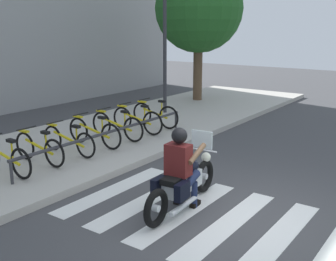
{
  "coord_description": "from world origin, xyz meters",
  "views": [
    {
      "loc": [
        -5.79,
        -2.71,
        3.02
      ],
      "look_at": [
        0.9,
        2.07,
        0.94
      ],
      "focal_mm": 44.79,
      "sensor_mm": 36.0,
      "label": 1
    }
  ],
  "objects": [
    {
      "name": "ground_plane",
      "position": [
        0.0,
        0.0,
        0.0
      ],
      "size": [
        48.0,
        48.0,
        0.0
      ],
      "primitive_type": "plane",
      "color": "#424244"
    },
    {
      "name": "sidewalk",
      "position": [
        0.0,
        5.04,
        0.07
      ],
      "size": [
        24.0,
        4.4,
        0.15
      ],
      "primitive_type": "cube",
      "color": "#B7B2A8",
      "rests_on": "ground"
    },
    {
      "name": "crosswalk_stripe_0",
      "position": [
        -0.37,
        -1.6,
        0.0
      ],
      "size": [
        2.8,
        0.4,
        0.01
      ],
      "primitive_type": "cube",
      "color": "white",
      "rests_on": "ground"
    },
    {
      "name": "crosswalk_stripe_1",
      "position": [
        -0.37,
        -0.8,
        0.0
      ],
      "size": [
        2.8,
        0.4,
        0.01
      ],
      "primitive_type": "cube",
      "color": "white",
      "rests_on": "ground"
    },
    {
      "name": "crosswalk_stripe_2",
      "position": [
        -0.37,
        0.0,
        0.0
      ],
      "size": [
        2.8,
        0.4,
        0.01
      ],
      "primitive_type": "cube",
      "color": "white",
      "rests_on": "ground"
    },
    {
      "name": "crosswalk_stripe_3",
      "position": [
        -0.37,
        0.8,
        0.0
      ],
      "size": [
        2.8,
        0.4,
        0.01
      ],
      "primitive_type": "cube",
      "color": "white",
      "rests_on": "ground"
    },
    {
      "name": "crosswalk_stripe_4",
      "position": [
        -0.37,
        1.6,
        0.0
      ],
      "size": [
        2.8,
        0.4,
        0.01
      ],
      "primitive_type": "cube",
      "color": "white",
      "rests_on": "ground"
    },
    {
      "name": "crosswalk_stripe_5",
      "position": [
        -0.37,
        2.4,
        0.0
      ],
      "size": [
        2.8,
        0.4,
        0.01
      ],
      "primitive_type": "cube",
      "color": "white",
      "rests_on": "ground"
    },
    {
      "name": "motorcycle",
      "position": [
        -0.27,
        0.92,
        0.45
      ],
      "size": [
        2.25,
        0.68,
        1.2
      ],
      "color": "black",
      "rests_on": "ground"
    },
    {
      "name": "rider",
      "position": [
        -0.35,
        0.92,
        0.82
      ],
      "size": [
        0.65,
        0.57,
        1.43
      ],
      "color": "#591919",
      "rests_on": "ground"
    },
    {
      "name": "bicycle_0",
      "position": [
        -1.28,
        4.44,
        0.5
      ],
      "size": [
        0.48,
        1.63,
        0.75
      ],
      "color": "black",
      "rests_on": "sidewalk"
    },
    {
      "name": "bicycle_1",
      "position": [
        -0.47,
        4.44,
        0.49
      ],
      "size": [
        0.48,
        1.57,
        0.74
      ],
      "color": "black",
      "rests_on": "sidewalk"
    },
    {
      "name": "bicycle_2",
      "position": [
        0.34,
        4.44,
        0.48
      ],
      "size": [
        0.48,
        1.68,
        0.72
      ],
      "color": "black",
      "rests_on": "sidewalk"
    },
    {
      "name": "bicycle_3",
      "position": [
        1.15,
        4.44,
        0.5
      ],
      "size": [
        0.48,
        1.73,
        0.77
      ],
      "color": "black",
      "rests_on": "sidewalk"
    },
    {
      "name": "bicycle_4",
      "position": [
        1.96,
        4.44,
        0.5
      ],
      "size": [
        0.48,
        1.73,
        0.78
      ],
      "color": "black",
      "rests_on": "sidewalk"
    },
    {
      "name": "bicycle_5",
      "position": [
        2.77,
        4.44,
        0.51
      ],
      "size": [
        0.48,
        1.72,
        0.79
      ],
      "color": "black",
      "rests_on": "sidewalk"
    },
    {
      "name": "bicycle_6",
      "position": [
        3.58,
        4.44,
        0.51
      ],
      "size": [
        0.48,
        1.61,
        0.8
      ],
      "color": "black",
      "rests_on": "sidewalk"
    },
    {
      "name": "bike_rack",
      "position": [
        1.15,
        3.88,
        0.58
      ],
      "size": [
        5.46,
        0.07,
        0.49
      ],
      "color": "#333338",
      "rests_on": "sidewalk"
    },
    {
      "name": "street_lamp",
      "position": [
        5.45,
        5.44,
        2.72
      ],
      "size": [
        0.28,
        0.28,
        4.52
      ],
      "color": "#2D2D33",
      "rests_on": "ground"
    },
    {
      "name": "tree_near_rack",
      "position": [
        8.18,
        5.84,
        3.62
      ],
      "size": [
        3.33,
        3.33,
        5.3
      ],
      "color": "brown",
      "rests_on": "ground"
    }
  ]
}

